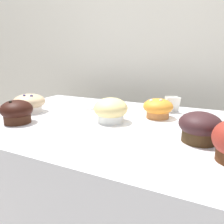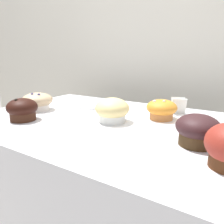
{
  "view_description": "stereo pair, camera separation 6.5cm",
  "coord_description": "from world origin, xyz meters",
  "px_view_note": "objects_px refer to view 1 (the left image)",
  "views": [
    {
      "loc": [
        0.31,
        -0.62,
        1.1
      ],
      "look_at": [
        0.02,
        -0.05,
        0.94
      ],
      "focal_mm": 35.0,
      "sensor_mm": 36.0,
      "label": 1
    },
    {
      "loc": [
        0.37,
        -0.59,
        1.1
      ],
      "look_at": [
        0.02,
        -0.05,
        0.94
      ],
      "focal_mm": 35.0,
      "sensor_mm": 36.0,
      "label": 2
    }
  ],
  "objects_px": {
    "muffin_back_left": "(158,108)",
    "serving_plate": "(85,105)",
    "muffin_front_left": "(200,127)",
    "muffin_front_center": "(111,110)",
    "muffin_front_right": "(17,112)",
    "muffin_back_center": "(29,103)"
  },
  "relations": [
    {
      "from": "muffin_back_left",
      "to": "serving_plate",
      "type": "height_order",
      "value": "muffin_back_left"
    },
    {
      "from": "muffin_front_left",
      "to": "muffin_front_center",
      "type": "bearing_deg",
      "value": 168.62
    },
    {
      "from": "muffin_front_right",
      "to": "muffin_back_left",
      "type": "bearing_deg",
      "value": 34.19
    },
    {
      "from": "muffin_front_left",
      "to": "muffin_front_right",
      "type": "height_order",
      "value": "same"
    },
    {
      "from": "serving_plate",
      "to": "muffin_back_center",
      "type": "bearing_deg",
      "value": -123.81
    },
    {
      "from": "muffin_front_left",
      "to": "muffin_back_center",
      "type": "xyz_separation_m",
      "value": [
        -0.61,
        0.03,
        -0.0
      ]
    },
    {
      "from": "muffin_back_left",
      "to": "muffin_back_center",
      "type": "relative_size",
      "value": 0.86
    },
    {
      "from": "muffin_front_left",
      "to": "muffin_back_center",
      "type": "height_order",
      "value": "muffin_front_left"
    },
    {
      "from": "muffin_back_left",
      "to": "muffin_front_left",
      "type": "bearing_deg",
      "value": -49.02
    },
    {
      "from": "muffin_front_left",
      "to": "muffin_back_center",
      "type": "relative_size",
      "value": 0.87
    },
    {
      "from": "muffin_back_center",
      "to": "serving_plate",
      "type": "height_order",
      "value": "muffin_back_center"
    },
    {
      "from": "muffin_front_right",
      "to": "muffin_front_left",
      "type": "bearing_deg",
      "value": 9.27
    },
    {
      "from": "muffin_front_center",
      "to": "serving_plate",
      "type": "bearing_deg",
      "value": 141.38
    },
    {
      "from": "muffin_front_center",
      "to": "muffin_back_left",
      "type": "distance_m",
      "value": 0.17
    },
    {
      "from": "muffin_front_center",
      "to": "muffin_back_left",
      "type": "height_order",
      "value": "muffin_front_center"
    },
    {
      "from": "serving_plate",
      "to": "muffin_front_right",
      "type": "bearing_deg",
      "value": -99.34
    },
    {
      "from": "muffin_back_left",
      "to": "serving_plate",
      "type": "distance_m",
      "value": 0.34
    },
    {
      "from": "muffin_front_right",
      "to": "muffin_back_center",
      "type": "height_order",
      "value": "muffin_front_right"
    },
    {
      "from": "muffin_front_center",
      "to": "serving_plate",
      "type": "distance_m",
      "value": 0.27
    },
    {
      "from": "muffin_front_right",
      "to": "muffin_back_center",
      "type": "xyz_separation_m",
      "value": [
        -0.08,
        0.12,
        -0.0
      ]
    },
    {
      "from": "muffin_front_center",
      "to": "muffin_front_right",
      "type": "distance_m",
      "value": 0.3
    },
    {
      "from": "muffin_front_center",
      "to": "muffin_front_left",
      "type": "height_order",
      "value": "muffin_front_center"
    }
  ]
}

